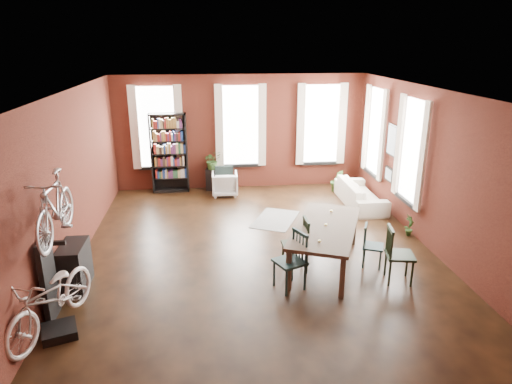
{
  "coord_description": "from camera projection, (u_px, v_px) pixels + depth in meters",
  "views": [
    {
      "loc": [
        -0.96,
        -8.18,
        4.08
      ],
      "look_at": [
        0.01,
        0.6,
        1.12
      ],
      "focal_mm": 32.0,
      "sensor_mm": 36.0,
      "label": 1
    }
  ],
  "objects": [
    {
      "name": "room",
      "position": [
        268.0,
        143.0,
        9.04
      ],
      "size": [
        9.0,
        9.04,
        3.22
      ],
      "color": "black",
      "rests_on": "ground"
    },
    {
      "name": "dining_table",
      "position": [
        325.0,
        245.0,
        8.58
      ],
      "size": [
        1.9,
        2.59,
        0.8
      ],
      "primitive_type": "cube",
      "rotation": [
        0.0,
        0.0,
        -0.4
      ],
      "color": "#493A2C",
      "rests_on": "ground"
    },
    {
      "name": "dining_chair_a",
      "position": [
        290.0,
        262.0,
        7.73
      ],
      "size": [
        0.62,
        0.62,
        1.01
      ],
      "primitive_type": "cube",
      "rotation": [
        0.0,
        0.0,
        -1.15
      ],
      "color": "#183636",
      "rests_on": "ground"
    },
    {
      "name": "dining_chair_b",
      "position": [
        295.0,
        245.0,
        8.37
      ],
      "size": [
        0.47,
        0.47,
        0.99
      ],
      "primitive_type": "cube",
      "rotation": [
        0.0,
        0.0,
        -1.55
      ],
      "color": "black",
      "rests_on": "ground"
    },
    {
      "name": "dining_chair_c",
      "position": [
        400.0,
        255.0,
        7.97
      ],
      "size": [
        0.55,
        0.55,
        1.01
      ],
      "primitive_type": "cube",
      "rotation": [
        0.0,
        0.0,
        1.38
      ],
      "color": "#1D2E1B",
      "rests_on": "ground"
    },
    {
      "name": "dining_chair_d",
      "position": [
        373.0,
        246.0,
        8.55
      ],
      "size": [
        0.49,
        0.49,
        0.81
      ],
      "primitive_type": "cube",
      "rotation": [
        0.0,
        0.0,
        1.16
      ],
      "color": "#1B383C",
      "rests_on": "ground"
    },
    {
      "name": "bookshelf",
      "position": [
        169.0,
        153.0,
        12.6
      ],
      "size": [
        1.0,
        0.32,
        2.2
      ],
      "primitive_type": "cube",
      "color": "black",
      "rests_on": "ground"
    },
    {
      "name": "white_armchair",
      "position": [
        225.0,
        183.0,
        12.51
      ],
      "size": [
        0.7,
        0.66,
        0.71
      ],
      "primitive_type": "imported",
      "rotation": [
        0.0,
        0.0,
        3.12
      ],
      "color": "silver",
      "rests_on": "ground"
    },
    {
      "name": "cream_sofa",
      "position": [
        361.0,
        190.0,
        11.73
      ],
      "size": [
        0.61,
        2.08,
        0.81
      ],
      "primitive_type": "imported",
      "rotation": [
        0.0,
        0.0,
        1.57
      ],
      "color": "beige",
      "rests_on": "ground"
    },
    {
      "name": "striped_rug",
      "position": [
        275.0,
        219.0,
        10.89
      ],
      "size": [
        1.37,
        1.62,
        0.01
      ],
      "primitive_type": "cube",
      "rotation": [
        0.0,
        0.0,
        -0.43
      ],
      "color": "black",
      "rests_on": "ground"
    },
    {
      "name": "bike_trainer",
      "position": [
        59.0,
        331.0,
        6.6
      ],
      "size": [
        0.6,
        0.6,
        0.14
      ],
      "primitive_type": "cube",
      "rotation": [
        0.0,
        0.0,
        0.34
      ],
      "color": "black",
      "rests_on": "ground"
    },
    {
      "name": "bike_wall_rack",
      "position": [
        48.0,
        280.0,
        6.85
      ],
      "size": [
        0.16,
        0.6,
        1.3
      ],
      "primitive_type": "cube",
      "color": "black",
      "rests_on": "ground"
    },
    {
      "name": "console_table",
      "position": [
        75.0,
        266.0,
        7.79
      ],
      "size": [
        0.4,
        0.8,
        0.8
      ],
      "primitive_type": "cube",
      "color": "black",
      "rests_on": "ground"
    },
    {
      "name": "plant_stand",
      "position": [
        212.0,
        179.0,
        12.98
      ],
      "size": [
        0.35,
        0.35,
        0.61
      ],
      "primitive_type": "cube",
      "rotation": [
        0.0,
        0.0,
        -0.16
      ],
      "color": "black",
      "rests_on": "ground"
    },
    {
      "name": "plant_by_sofa",
      "position": [
        336.0,
        187.0,
        12.87
      ],
      "size": [
        0.35,
        0.64,
        0.28
      ],
      "primitive_type": "imported",
      "rotation": [
        0.0,
        0.0,
        -0.0
      ],
      "color": "#356127",
      "rests_on": "ground"
    },
    {
      "name": "plant_small",
      "position": [
        409.0,
        232.0,
        9.97
      ],
      "size": [
        0.51,
        0.53,
        0.17
      ],
      "primitive_type": "imported",
      "rotation": [
        0.0,
        0.0,
        0.75
      ],
      "color": "#336127",
      "rests_on": "ground"
    },
    {
      "name": "bicycle_floor",
      "position": [
        47.0,
        270.0,
        6.25
      ],
      "size": [
        0.94,
        1.15,
        1.89
      ],
      "primitive_type": "imported",
      "rotation": [
        0.0,
        0.0,
        -0.32
      ],
      "color": "beige",
      "rests_on": "bike_trainer"
    },
    {
      "name": "bicycle_hung",
      "position": [
        52.0,
        186.0,
        6.41
      ],
      "size": [
        0.47,
        1.0,
        1.66
      ],
      "primitive_type": "imported",
      "color": "#A5A8AD",
      "rests_on": "bike_wall_rack"
    },
    {
      "name": "plant_on_stand",
      "position": [
        212.0,
        162.0,
        12.8
      ],
      "size": [
        0.64,
        0.67,
        0.41
      ],
      "primitive_type": "imported",
      "rotation": [
        0.0,
        0.0,
        0.41
      ],
      "color": "#305421",
      "rests_on": "plant_stand"
    }
  ]
}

